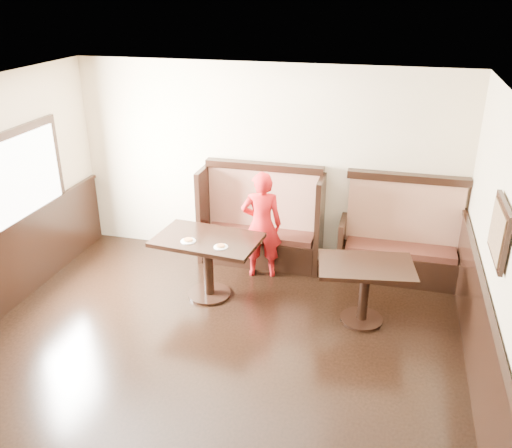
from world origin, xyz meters
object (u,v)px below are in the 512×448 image
(table_neighbor, at_px, (365,279))
(table_main, at_px, (208,252))
(booth_main, at_px, (261,227))
(child, at_px, (262,225))
(booth_neighbor, at_px, (401,245))

(table_neighbor, bearing_deg, table_main, 168.43)
(booth_main, height_order, table_main, booth_main)
(table_main, height_order, table_neighbor, table_main)
(child, bearing_deg, booth_neighbor, 179.06)
(child, bearing_deg, table_neighbor, 137.29)
(booth_neighbor, xyz_separation_m, table_main, (-2.37, -1.13, 0.15))
(table_main, xyz_separation_m, child, (0.53, 0.71, 0.12))
(table_main, distance_m, child, 0.89)
(booth_neighbor, distance_m, table_neighbor, 1.29)
(booth_main, relative_size, child, 1.16)
(child, bearing_deg, booth_main, -89.57)
(table_neighbor, distance_m, child, 1.67)
(booth_main, xyz_separation_m, child, (0.10, -0.42, 0.23))
(booth_main, xyz_separation_m, table_main, (-0.42, -1.13, 0.11))
(table_neighbor, bearing_deg, booth_neighbor, 63.10)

